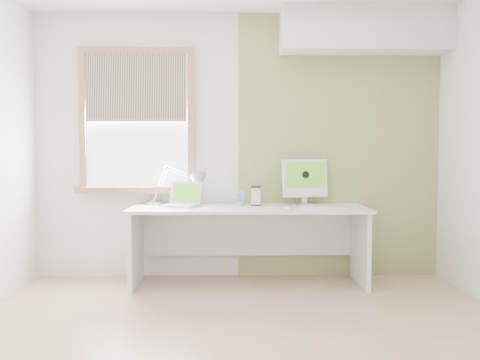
{
  "coord_description": "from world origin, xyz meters",
  "views": [
    {
      "loc": [
        -0.09,
        -3.47,
        1.25
      ],
      "look_at": [
        0.0,
        1.05,
        1.0
      ],
      "focal_mm": 39.22,
      "sensor_mm": 36.0,
      "label": 1
    }
  ],
  "objects_px": {
    "laptop": "(183,200)",
    "external_drive": "(256,196)",
    "desk": "(248,227)",
    "desk_lamp": "(190,184)",
    "imac": "(305,179)"
  },
  "relations": [
    {
      "from": "desk",
      "to": "external_drive",
      "type": "bearing_deg",
      "value": 50.05
    },
    {
      "from": "desk",
      "to": "imac",
      "type": "height_order",
      "value": "imac"
    },
    {
      "from": "desk",
      "to": "desk_lamp",
      "type": "bearing_deg",
      "value": 168.09
    },
    {
      "from": "laptop",
      "to": "external_drive",
      "type": "height_order",
      "value": "laptop"
    },
    {
      "from": "desk_lamp",
      "to": "laptop",
      "type": "bearing_deg",
      "value": -122.67
    },
    {
      "from": "laptop",
      "to": "external_drive",
      "type": "relative_size",
      "value": 2.22
    },
    {
      "from": "desk",
      "to": "external_drive",
      "type": "distance_m",
      "value": 0.31
    },
    {
      "from": "desk_lamp",
      "to": "imac",
      "type": "distance_m",
      "value": 1.11
    },
    {
      "from": "desk_lamp",
      "to": "laptop",
      "type": "height_order",
      "value": "desk_lamp"
    },
    {
      "from": "desk",
      "to": "external_drive",
      "type": "xyz_separation_m",
      "value": [
        0.08,
        0.09,
        0.29
      ]
    },
    {
      "from": "desk",
      "to": "desk_lamp",
      "type": "distance_m",
      "value": 0.69
    },
    {
      "from": "desk_lamp",
      "to": "external_drive",
      "type": "height_order",
      "value": "desk_lamp"
    },
    {
      "from": "external_drive",
      "to": "imac",
      "type": "distance_m",
      "value": 0.51
    },
    {
      "from": "external_drive",
      "to": "desk_lamp",
      "type": "bearing_deg",
      "value": 177.89
    },
    {
      "from": "laptop",
      "to": "external_drive",
      "type": "distance_m",
      "value": 0.7
    }
  ]
}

